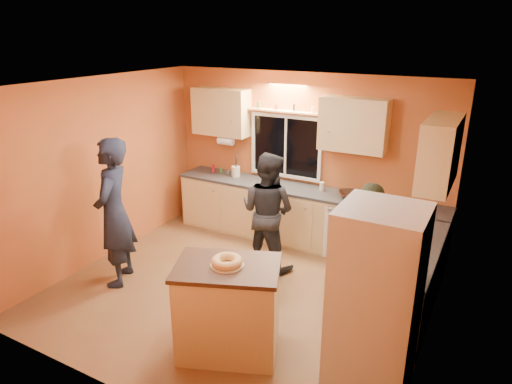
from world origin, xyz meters
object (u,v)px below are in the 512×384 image
Objects in this scene: island at (228,308)px; person_left at (114,213)px; refrigerator at (375,302)px; person_center at (268,211)px; person_right at (365,252)px.

person_left is at bearing 144.11° from island.
island is (-1.41, -0.22, -0.39)m from refrigerator.
person_right is (1.51, -0.53, -0.01)m from person_center.
person_left is (-3.43, 0.29, 0.08)m from refrigerator.
refrigerator is 1.08× the size of person_center.
refrigerator is 1.14m from person_right.
refrigerator is 2.48m from person_center.
person_center is (1.53, 1.31, -0.15)m from person_left.
person_left is 3.14m from person_right.
person_left reaches higher than island.
person_center is 1.60m from person_right.
refrigerator is 1.10× the size of person_right.
person_right is at bearing 78.17° from person_left.
refrigerator reaches higher than island.
island is 0.73× the size of person_center.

